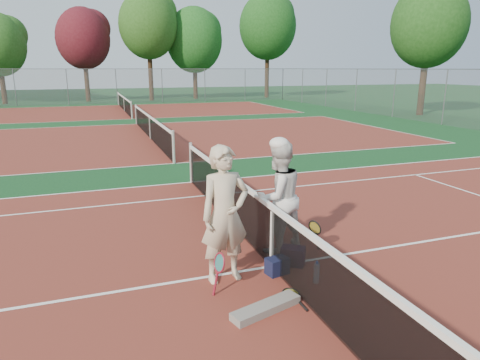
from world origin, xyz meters
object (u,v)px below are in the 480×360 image
(net_main, at_px, (272,237))
(player_b, at_px, (278,197))
(water_bottle, at_px, (316,273))
(player_a, at_px, (225,215))
(sports_bag_navy, at_px, (277,266))
(racket_black_held, at_px, (314,236))
(racket_red, at_px, (219,274))
(sports_bag_purple, at_px, (293,256))
(racket_spare, at_px, (291,293))

(net_main, height_order, player_b, player_b)
(net_main, bearing_deg, water_bottle, -59.97)
(net_main, relative_size, player_a, 5.44)
(net_main, xyz_separation_m, sports_bag_navy, (-0.02, -0.24, -0.38))
(racket_black_held, relative_size, sports_bag_navy, 1.76)
(racket_red, bearing_deg, sports_bag_purple, 1.90)
(player_b, height_order, racket_spare, player_b)
(player_b, height_order, racket_red, player_b)
(racket_red, bearing_deg, net_main, 9.75)
(player_a, xyz_separation_m, racket_black_held, (1.71, 0.40, -0.72))
(water_bottle, bearing_deg, racket_spare, -160.19)
(net_main, relative_size, sports_bag_navy, 33.56)
(racket_black_held, distance_m, sports_bag_navy, 1.06)
(net_main, height_order, water_bottle, net_main)
(sports_bag_purple, bearing_deg, player_a, -175.26)
(racket_red, distance_m, racket_black_held, 2.06)
(player_b, relative_size, racket_black_held, 3.31)
(racket_black_held, relative_size, sports_bag_purple, 1.58)
(racket_spare, xyz_separation_m, sports_bag_purple, (0.43, 0.83, 0.13))
(player_b, xyz_separation_m, racket_black_held, (0.55, -0.31, -0.66))
(water_bottle, bearing_deg, player_a, 155.15)
(net_main, xyz_separation_m, water_bottle, (0.40, -0.70, -0.36))
(racket_black_held, bearing_deg, racket_spare, 19.73)
(player_a, distance_m, player_b, 1.36)
(player_b, distance_m, racket_red, 1.86)
(player_a, height_order, water_bottle, player_a)
(racket_red, xyz_separation_m, sports_bag_purple, (1.36, 0.47, -0.15))
(net_main, relative_size, racket_black_held, 19.11)
(racket_spare, xyz_separation_m, sports_bag_navy, (0.07, 0.63, 0.11))
(water_bottle, bearing_deg, racket_red, 172.51)
(player_b, distance_m, racket_spare, 1.78)
(racket_black_held, bearing_deg, sports_bag_navy, -0.33)
(player_a, xyz_separation_m, racket_red, (-0.20, -0.37, -0.71))
(racket_black_held, bearing_deg, sports_bag_purple, -0.24)
(sports_bag_navy, xyz_separation_m, sports_bag_purple, (0.36, 0.20, 0.02))
(player_a, distance_m, racket_black_held, 1.90)
(racket_spare, distance_m, sports_bag_purple, 0.95)
(player_a, bearing_deg, racket_black_held, 6.89)
(player_b, xyz_separation_m, sports_bag_purple, (-0.00, -0.62, -0.80))
(player_a, distance_m, water_bottle, 1.59)
(player_a, distance_m, sports_bag_navy, 1.19)
(racket_red, bearing_deg, racket_spare, -38.62)
(net_main, bearing_deg, racket_spare, -95.62)
(net_main, distance_m, racket_black_held, 0.96)
(racket_black_held, xyz_separation_m, racket_spare, (-0.99, -1.14, -0.27))
(net_main, relative_size, racket_spare, 18.30)
(player_b, relative_size, sports_bag_navy, 5.81)
(racket_spare, xyz_separation_m, water_bottle, (0.49, 0.18, 0.14))
(net_main, bearing_deg, player_a, -170.23)
(racket_black_held, height_order, sports_bag_purple, racket_black_held)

